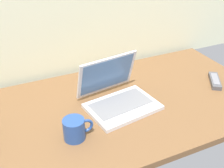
# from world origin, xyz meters

# --- Properties ---
(desk) EXTENTS (1.60, 0.76, 0.03)m
(desk) POSITION_xyz_m (0.00, 0.00, 0.01)
(desk) COLOR brown
(desk) RESTS_ON ground
(laptop) EXTENTS (0.34, 0.32, 0.21)m
(laptop) POSITION_xyz_m (0.07, 0.01, 0.08)
(laptop) COLOR silver
(laptop) RESTS_ON desk
(coffee_mug) EXTENTS (0.12, 0.09, 0.09)m
(coffee_mug) POSITION_xyz_m (-0.18, -0.14, 0.08)
(coffee_mug) COLOR #26478C
(coffee_mug) RESTS_ON desk
(remote_control_near) EXTENTS (0.13, 0.16, 0.02)m
(remote_control_near) POSITION_xyz_m (0.62, -0.03, 0.04)
(remote_control_near) COLOR #4C4C51
(remote_control_near) RESTS_ON desk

